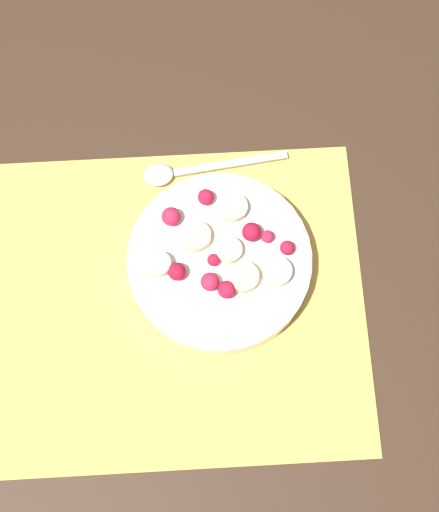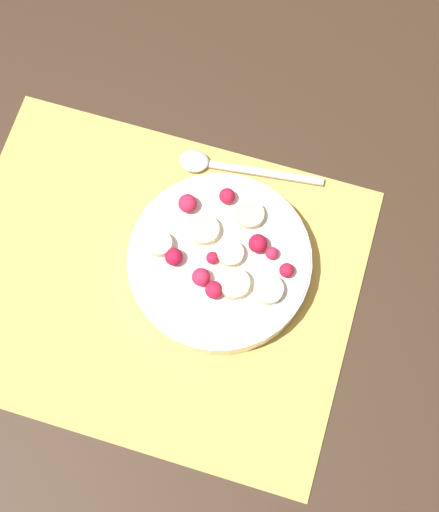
% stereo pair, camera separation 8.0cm
% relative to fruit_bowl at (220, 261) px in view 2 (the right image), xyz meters
% --- Properties ---
extents(ground_plane, '(3.00, 3.00, 0.00)m').
position_rel_fruit_bowl_xyz_m(ground_plane, '(-0.07, -0.04, -0.03)').
color(ground_plane, '#382619').
extents(placemat, '(0.47, 0.37, 0.01)m').
position_rel_fruit_bowl_xyz_m(placemat, '(-0.07, -0.04, -0.02)').
color(placemat, '#E0B251').
rests_on(placemat, ground_plane).
extents(fruit_bowl, '(0.21, 0.21, 0.06)m').
position_rel_fruit_bowl_xyz_m(fruit_bowl, '(0.00, 0.00, 0.00)').
color(fruit_bowl, white).
rests_on(fruit_bowl, placemat).
extents(spoon, '(0.18, 0.04, 0.01)m').
position_rel_fruit_bowl_xyz_m(spoon, '(-0.03, 0.12, -0.02)').
color(spoon, '#B2B2B7').
rests_on(spoon, placemat).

